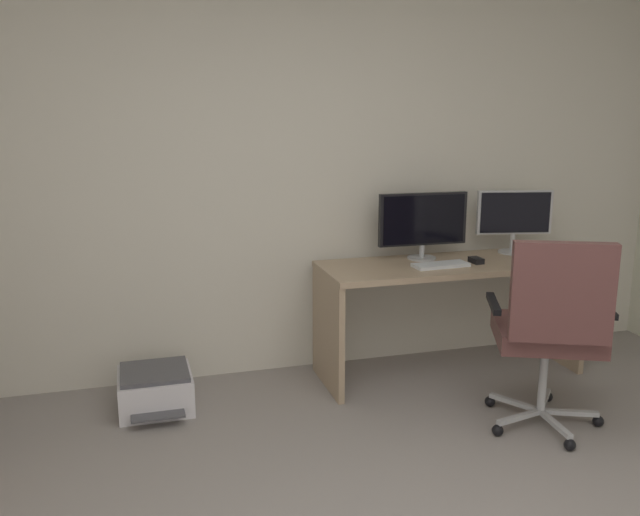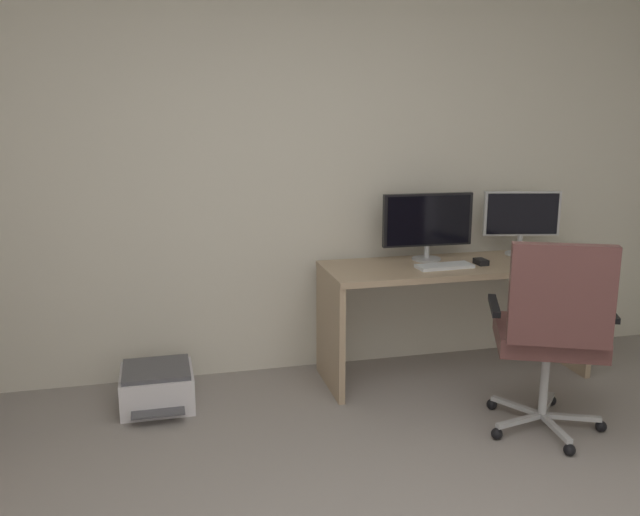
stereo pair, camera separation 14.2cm
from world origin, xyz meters
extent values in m
cube|color=beige|center=(0.00, 2.55, 1.31)|extent=(5.46, 0.10, 2.63)
cube|color=tan|center=(1.05, 2.14, 0.70)|extent=(1.63, 0.57, 0.04)
cube|color=tan|center=(0.25, 2.14, 0.34)|extent=(0.04, 0.55, 0.68)
cube|color=tan|center=(1.84, 2.14, 0.34)|extent=(0.04, 0.55, 0.68)
cylinder|color=#B2B5B7|center=(0.91, 2.28, 0.73)|extent=(0.18, 0.18, 0.01)
cylinder|color=#B2B5B7|center=(0.91, 2.28, 0.78)|extent=(0.03, 0.03, 0.09)
cube|color=black|center=(0.91, 2.28, 0.98)|extent=(0.58, 0.05, 0.33)
cube|color=black|center=(0.91, 2.26, 0.98)|extent=(0.54, 0.02, 0.30)
cylinder|color=#B2B5B7|center=(1.56, 2.28, 0.73)|extent=(0.18, 0.18, 0.01)
cylinder|color=#B2B5B7|center=(1.56, 2.28, 0.80)|extent=(0.03, 0.03, 0.13)
cube|color=#B7BABC|center=(1.56, 2.28, 0.99)|extent=(0.49, 0.14, 0.28)
cube|color=black|center=(1.55, 2.26, 0.99)|extent=(0.45, 0.10, 0.26)
cube|color=silver|center=(0.93, 2.06, 0.73)|extent=(0.35, 0.15, 0.02)
cube|color=black|center=(1.18, 2.08, 0.74)|extent=(0.06, 0.10, 0.03)
cube|color=#B7BABC|center=(1.34, 1.29, 0.07)|extent=(0.29, 0.15, 0.02)
sphere|color=black|center=(1.47, 1.23, 0.03)|extent=(0.06, 0.06, 0.06)
cube|color=#B7BABC|center=(1.30, 1.46, 0.07)|extent=(0.22, 0.25, 0.02)
sphere|color=black|center=(1.40, 1.57, 0.03)|extent=(0.06, 0.06, 0.06)
cube|color=#B7BABC|center=(1.12, 1.48, 0.07)|extent=(0.18, 0.28, 0.02)
sphere|color=black|center=(1.05, 1.61, 0.03)|extent=(0.06, 0.06, 0.06)
cube|color=#B7BABC|center=(1.05, 1.32, 0.07)|extent=(0.30, 0.10, 0.02)
sphere|color=black|center=(0.91, 1.29, 0.03)|extent=(0.06, 0.06, 0.06)
cube|color=#B7BABC|center=(1.18, 1.20, 0.07)|extent=(0.06, 0.30, 0.02)
sphere|color=black|center=(1.17, 1.05, 0.03)|extent=(0.06, 0.06, 0.06)
cylinder|color=#B7BABC|center=(1.20, 1.35, 0.26)|extent=(0.04, 0.04, 0.39)
cube|color=brown|center=(1.20, 1.35, 0.51)|extent=(0.67, 0.65, 0.10)
cube|color=brown|center=(1.09, 1.10, 0.80)|extent=(0.46, 0.25, 0.49)
cube|color=black|center=(0.95, 1.46, 0.66)|extent=(0.17, 0.33, 0.03)
cube|color=black|center=(1.45, 1.24, 0.66)|extent=(0.17, 0.33, 0.03)
cube|color=silver|center=(-0.77, 2.11, 0.10)|extent=(0.40, 0.39, 0.20)
cube|color=#4C4C51|center=(-0.77, 2.11, 0.22)|extent=(0.37, 0.36, 0.02)
cube|color=#4C4C51|center=(-0.77, 1.88, 0.06)|extent=(0.28, 0.10, 0.01)
camera|label=1|loc=(-0.86, -1.53, 1.66)|focal=37.90mm
camera|label=2|loc=(-0.73, -1.57, 1.66)|focal=37.90mm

